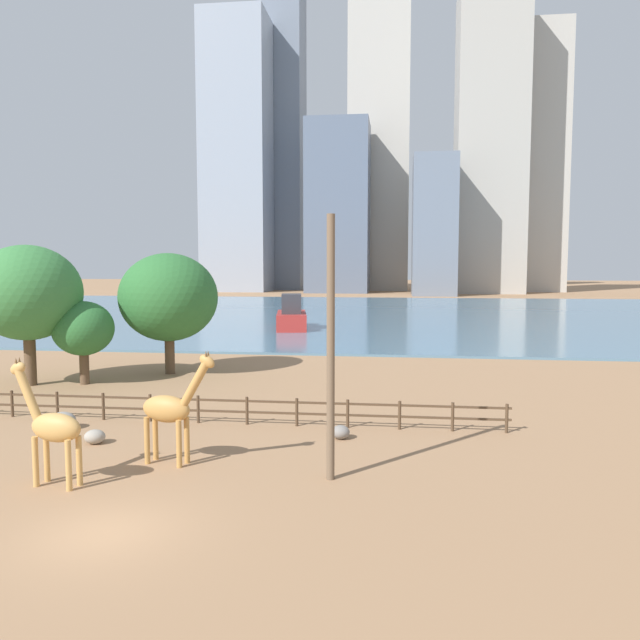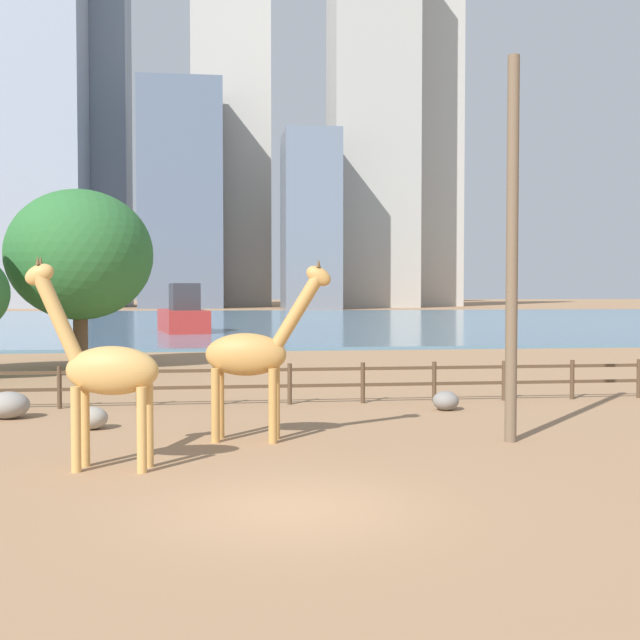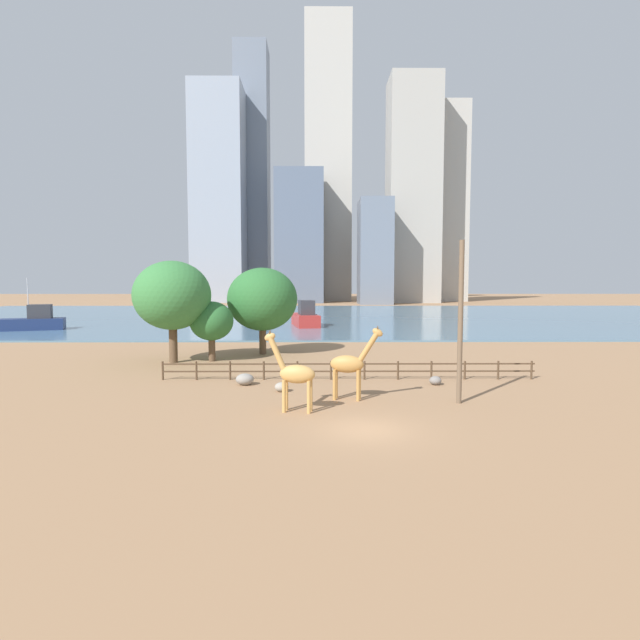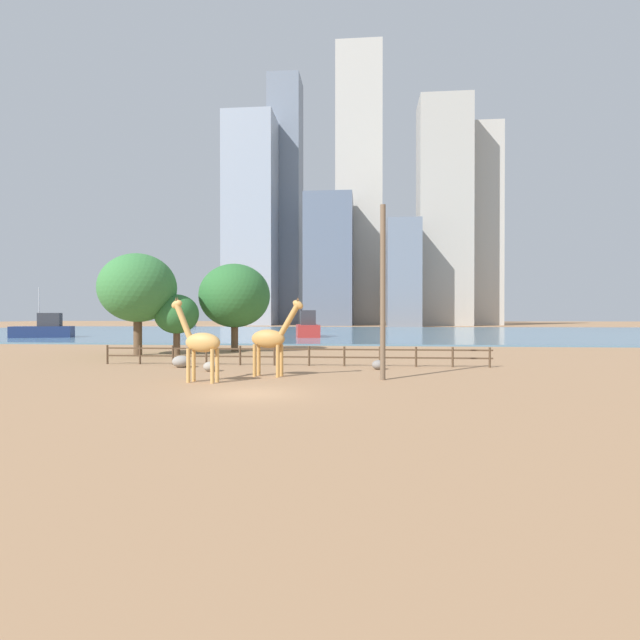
{
  "view_description": "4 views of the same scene",
  "coord_description": "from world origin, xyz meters",
  "px_view_note": "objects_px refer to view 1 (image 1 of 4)",
  "views": [
    {
      "loc": [
        8.01,
        -15.82,
        7.45
      ],
      "look_at": [
        3.65,
        18.9,
        4.3
      ],
      "focal_mm": 35.0,
      "sensor_mm": 36.0,
      "label": 1
    },
    {
      "loc": [
        -1.21,
        -13.12,
        3.63
      ],
      "look_at": [
        3.01,
        19.29,
        2.39
      ],
      "focal_mm": 45.0,
      "sensor_mm": 36.0,
      "label": 2
    },
    {
      "loc": [
        -2.31,
        -22.47,
        6.77
      ],
      "look_at": [
        -1.81,
        37.16,
        2.3
      ],
      "focal_mm": 28.0,
      "sensor_mm": 36.0,
      "label": 3
    },
    {
      "loc": [
        4.89,
        -21.02,
        3.35
      ],
      "look_at": [
        0.15,
        30.0,
        2.9
      ],
      "focal_mm": 28.0,
      "sensor_mm": 36.0,
      "label": 4
    }
  ],
  "objects_px": {
    "boulder_by_pole": "(341,432)",
    "tree_right_tall": "(83,329)",
    "boulder_small": "(63,420)",
    "boulder_near_fence": "(95,437)",
    "giraffe_companion": "(52,427)",
    "tree_center_broad": "(169,297)",
    "boat_ferry": "(292,317)",
    "boat_sailboat": "(152,292)",
    "tree_left_large": "(27,293)",
    "utility_pole": "(331,349)",
    "giraffe_tall": "(171,409)"
  },
  "relations": [
    {
      "from": "tree_right_tall",
      "to": "boulder_small",
      "type": "bearing_deg",
      "value": -67.12
    },
    {
      "from": "boulder_by_pole",
      "to": "boat_sailboat",
      "type": "height_order",
      "value": "boat_sailboat"
    },
    {
      "from": "tree_center_broad",
      "to": "boat_ferry",
      "type": "height_order",
      "value": "tree_center_broad"
    },
    {
      "from": "giraffe_companion",
      "to": "boat_sailboat",
      "type": "height_order",
      "value": "boat_sailboat"
    },
    {
      "from": "giraffe_tall",
      "to": "boulder_by_pole",
      "type": "distance_m",
      "value": 7.47
    },
    {
      "from": "boulder_near_fence",
      "to": "boat_sailboat",
      "type": "height_order",
      "value": "boat_sailboat"
    },
    {
      "from": "giraffe_companion",
      "to": "boat_sailboat",
      "type": "xyz_separation_m",
      "value": [
        -41.57,
        110.19,
        -0.64
      ]
    },
    {
      "from": "utility_pole",
      "to": "tree_center_broad",
      "type": "distance_m",
      "value": 23.43
    },
    {
      "from": "utility_pole",
      "to": "boulder_small",
      "type": "height_order",
      "value": "utility_pole"
    },
    {
      "from": "giraffe_companion",
      "to": "tree_center_broad",
      "type": "xyz_separation_m",
      "value": [
        -3.91,
        21.19,
        3.18
      ]
    },
    {
      "from": "boulder_by_pole",
      "to": "tree_left_large",
      "type": "distance_m",
      "value": 22.79
    },
    {
      "from": "giraffe_tall",
      "to": "giraffe_companion",
      "type": "bearing_deg",
      "value": -127.38
    },
    {
      "from": "tree_left_large",
      "to": "utility_pole",
      "type": "bearing_deg",
      "value": -35.65
    },
    {
      "from": "utility_pole",
      "to": "boulder_by_pole",
      "type": "relative_size",
      "value": 11.59
    },
    {
      "from": "utility_pole",
      "to": "boulder_small",
      "type": "bearing_deg",
      "value": 158.25
    },
    {
      "from": "utility_pole",
      "to": "boulder_near_fence",
      "type": "bearing_deg",
      "value": 163.39
    },
    {
      "from": "boulder_near_fence",
      "to": "boat_sailboat",
      "type": "bearing_deg",
      "value": 111.05
    },
    {
      "from": "boulder_small",
      "to": "boat_sailboat",
      "type": "distance_m",
      "value": 110.08
    },
    {
      "from": "boulder_small",
      "to": "boulder_near_fence",
      "type": "bearing_deg",
      "value": -38.55
    },
    {
      "from": "boulder_near_fence",
      "to": "boat_ferry",
      "type": "height_order",
      "value": "boat_ferry"
    },
    {
      "from": "tree_center_broad",
      "to": "boulder_by_pole",
      "type": "bearing_deg",
      "value": -47.9
    },
    {
      "from": "giraffe_tall",
      "to": "utility_pole",
      "type": "distance_m",
      "value": 6.62
    },
    {
      "from": "giraffe_companion",
      "to": "utility_pole",
      "type": "bearing_deg",
      "value": -159.13
    },
    {
      "from": "boulder_small",
      "to": "boat_ferry",
      "type": "bearing_deg",
      "value": 85.77
    },
    {
      "from": "tree_center_broad",
      "to": "tree_left_large",
      "type": "bearing_deg",
      "value": -144.9
    },
    {
      "from": "giraffe_companion",
      "to": "tree_left_large",
      "type": "distance_m",
      "value": 19.93
    },
    {
      "from": "boulder_by_pole",
      "to": "tree_right_tall",
      "type": "xyz_separation_m",
      "value": [
        -16.92,
        10.17,
        3.16
      ]
    },
    {
      "from": "giraffe_tall",
      "to": "boulder_small",
      "type": "height_order",
      "value": "giraffe_tall"
    },
    {
      "from": "giraffe_companion",
      "to": "boulder_small",
      "type": "distance_m",
      "value": 7.93
    },
    {
      "from": "tree_right_tall",
      "to": "boat_ferry",
      "type": "distance_m",
      "value": 33.59
    },
    {
      "from": "utility_pole",
      "to": "boulder_near_fence",
      "type": "xyz_separation_m",
      "value": [
        -10.19,
        3.04,
        -4.27
      ]
    },
    {
      "from": "boulder_near_fence",
      "to": "tree_center_broad",
      "type": "xyz_separation_m",
      "value": [
        -2.91,
        16.37,
        4.91
      ]
    },
    {
      "from": "giraffe_tall",
      "to": "utility_pole",
      "type": "xyz_separation_m",
      "value": [
        6.08,
        -0.91,
        2.48
      ]
    },
    {
      "from": "boulder_by_pole",
      "to": "tree_right_tall",
      "type": "height_order",
      "value": "tree_right_tall"
    },
    {
      "from": "giraffe_companion",
      "to": "tree_right_tall",
      "type": "distance_m",
      "value": 18.76
    },
    {
      "from": "giraffe_companion",
      "to": "boulder_small",
      "type": "height_order",
      "value": "giraffe_companion"
    },
    {
      "from": "giraffe_companion",
      "to": "tree_left_large",
      "type": "bearing_deg",
      "value": -46.04
    },
    {
      "from": "boat_sailboat",
      "to": "boulder_small",
      "type": "bearing_deg",
      "value": -161.74
    },
    {
      "from": "boulder_near_fence",
      "to": "tree_left_large",
      "type": "bearing_deg",
      "value": 131.11
    },
    {
      "from": "giraffe_companion",
      "to": "tree_right_tall",
      "type": "bearing_deg",
      "value": -55.26
    },
    {
      "from": "boulder_small",
      "to": "boat_sailboat",
      "type": "height_order",
      "value": "boat_sailboat"
    },
    {
      "from": "giraffe_companion",
      "to": "boulder_near_fence",
      "type": "relative_size",
      "value": 4.98
    },
    {
      "from": "tree_left_large",
      "to": "tree_center_broad",
      "type": "relative_size",
      "value": 1.05
    },
    {
      "from": "boulder_by_pole",
      "to": "tree_right_tall",
      "type": "bearing_deg",
      "value": 149.01
    },
    {
      "from": "boat_sailboat",
      "to": "tree_left_large",
      "type": "bearing_deg",
      "value": -163.88
    },
    {
      "from": "boulder_small",
      "to": "tree_left_large",
      "type": "relative_size",
      "value": 0.14
    },
    {
      "from": "giraffe_companion",
      "to": "boulder_small",
      "type": "bearing_deg",
      "value": -52.51
    },
    {
      "from": "giraffe_companion",
      "to": "boulder_small",
      "type": "xyz_separation_m",
      "value": [
        -3.59,
        6.87,
        -1.64
      ]
    },
    {
      "from": "boulder_near_fence",
      "to": "boulder_small",
      "type": "bearing_deg",
      "value": 141.45
    },
    {
      "from": "giraffe_tall",
      "to": "tree_center_broad",
      "type": "xyz_separation_m",
      "value": [
        -7.03,
        18.5,
        3.12
      ]
    }
  ]
}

